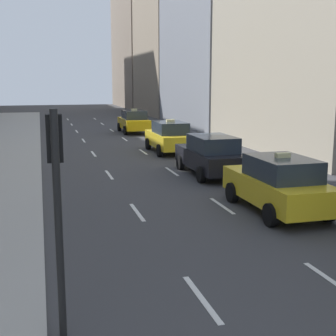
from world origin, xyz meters
The scene contains 6 objects.
lane_markings centered at (2.60, 23.00, 0.01)m, with size 5.72×56.00×0.01m.
taxi_lead centered at (4.00, 25.48, 0.88)m, with size 2.02×4.40×1.87m.
taxi_second centered at (4.00, 12.94, 0.88)m, with size 2.02×4.40×1.87m.
taxi_third centered at (4.00, 35.83, 0.88)m, with size 2.02×4.40×1.87m.
sedan_black_near centered at (4.00, 18.84, 0.87)m, with size 2.02×4.58×1.71m.
traffic_light_pole centered at (-2.75, 7.41, 2.41)m, with size 0.24×0.42×3.60m.
Camera 1 is at (-2.94, 0.35, 4.00)m, focal length 50.00 mm.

